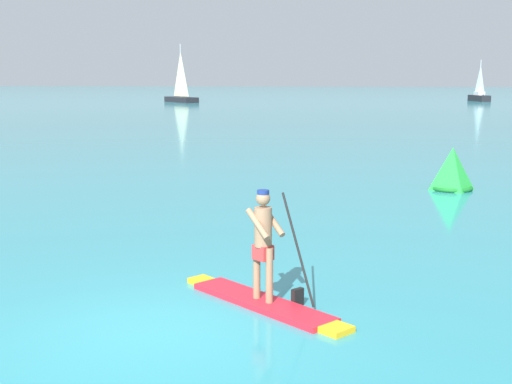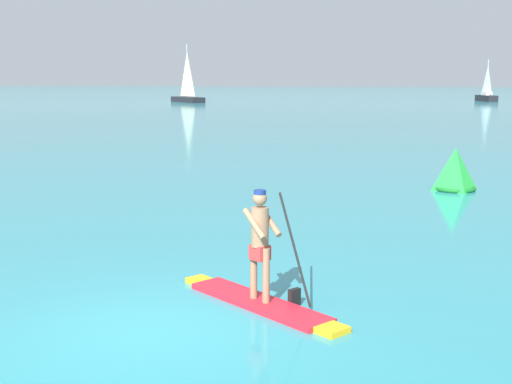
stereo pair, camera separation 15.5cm
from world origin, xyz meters
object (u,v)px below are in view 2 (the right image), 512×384
sailboat_left_horizon (188,96)px  paddleboarder_mid_center (261,278)px  race_marker_buoy (455,171)px  sailboat_right_horizon (486,96)px

sailboat_left_horizon → paddleboarder_mid_center: bearing=-25.9°
paddleboarder_mid_center → race_marker_buoy: bearing=109.4°
race_marker_buoy → sailboat_right_horizon: 78.17m
sailboat_left_horizon → sailboat_right_horizon: bearing=62.6°
paddleboarder_mid_center → sailboat_left_horizon: sailboat_left_horizon is taller
paddleboarder_mid_center → sailboat_left_horizon: (-22.03, 78.41, 0.42)m
race_marker_buoy → sailboat_left_horizon: size_ratio=0.17×
race_marker_buoy → paddleboarder_mid_center: bearing=-110.0°
paddleboarder_mid_center → race_marker_buoy: paddleboarder_mid_center is taller
race_marker_buoy → sailboat_right_horizon: sailboat_right_horizon is taller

